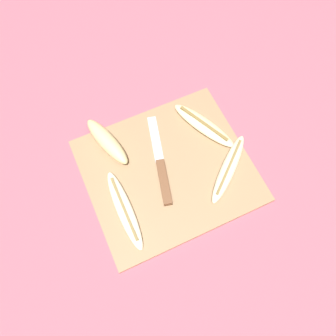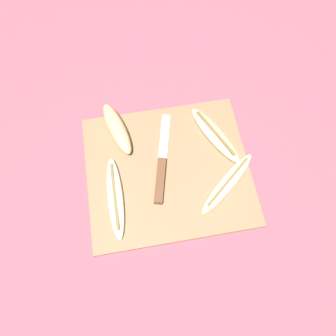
{
  "view_description": "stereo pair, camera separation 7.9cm",
  "coord_description": "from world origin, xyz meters",
  "px_view_note": "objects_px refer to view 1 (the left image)",
  "views": [
    {
      "loc": [
        -0.13,
        -0.28,
        0.75
      ],
      "look_at": [
        0.0,
        0.0,
        0.02
      ],
      "focal_mm": 35.0,
      "sensor_mm": 36.0,
      "label": 1
    },
    {
      "loc": [
        -0.05,
        -0.3,
        0.75
      ],
      "look_at": [
        0.0,
        0.0,
        0.02
      ],
      "focal_mm": 35.0,
      "sensor_mm": 36.0,
      "label": 2
    }
  ],
  "objects_px": {
    "banana_bright_far": "(124,209)",
    "banana_cream_curved": "(228,168)",
    "banana_spotted_left": "(107,141)",
    "knife": "(162,174)",
    "banana_ripe_center": "(203,125)"
  },
  "relations": [
    {
      "from": "knife",
      "to": "banana_bright_far",
      "type": "xyz_separation_m",
      "value": [
        -0.12,
        -0.04,
        0.0
      ]
    },
    {
      "from": "banana_spotted_left",
      "to": "banana_ripe_center",
      "type": "distance_m",
      "value": 0.25
    },
    {
      "from": "knife",
      "to": "banana_spotted_left",
      "type": "height_order",
      "value": "banana_spotted_left"
    },
    {
      "from": "banana_bright_far",
      "to": "banana_cream_curved",
      "type": "bearing_deg",
      "value": -2.17
    },
    {
      "from": "knife",
      "to": "banana_ripe_center",
      "type": "distance_m",
      "value": 0.17
    },
    {
      "from": "knife",
      "to": "banana_cream_curved",
      "type": "bearing_deg",
      "value": -5.27
    },
    {
      "from": "knife",
      "to": "banana_bright_far",
      "type": "relative_size",
      "value": 1.19
    },
    {
      "from": "banana_cream_curved",
      "to": "banana_ripe_center",
      "type": "xyz_separation_m",
      "value": [
        -0.0,
        0.13,
        -0.0
      ]
    },
    {
      "from": "knife",
      "to": "banana_bright_far",
      "type": "height_order",
      "value": "banana_bright_far"
    },
    {
      "from": "knife",
      "to": "banana_ripe_center",
      "type": "bearing_deg",
      "value": 41.65
    },
    {
      "from": "banana_bright_far",
      "to": "banana_spotted_left",
      "type": "distance_m",
      "value": 0.18
    },
    {
      "from": "banana_bright_far",
      "to": "banana_spotted_left",
      "type": "relative_size",
      "value": 1.24
    },
    {
      "from": "knife",
      "to": "banana_ripe_center",
      "type": "xyz_separation_m",
      "value": [
        0.15,
        0.08,
        0.0
      ]
    },
    {
      "from": "banana_ripe_center",
      "to": "knife",
      "type": "bearing_deg",
      "value": -152.6
    },
    {
      "from": "banana_cream_curved",
      "to": "banana_ripe_center",
      "type": "distance_m",
      "value": 0.13
    }
  ]
}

